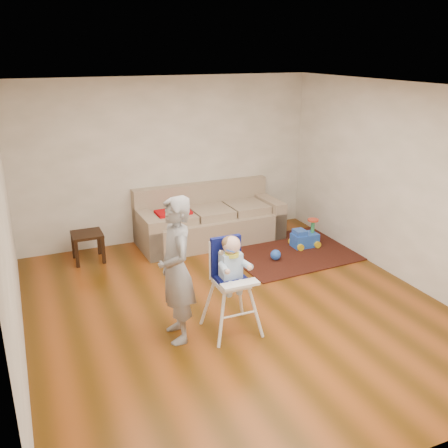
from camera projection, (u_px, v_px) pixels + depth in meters
name	position (u px, v px, depth m)	size (l,w,h in m)	color
ground	(236.00, 308.00, 6.30)	(5.50, 5.50, 0.00)	#4E2D09
room_envelope	(220.00, 154.00, 6.13)	(5.04, 5.52, 2.72)	beige
sofa	(210.00, 215.00, 8.34)	(2.44, 1.05, 0.93)	gray
side_table	(88.00, 247.00, 7.64)	(0.45, 0.45, 0.45)	black
area_rug	(295.00, 251.00, 8.06)	(2.15, 1.61, 0.02)	black
ride_on_toy	(305.00, 233.00, 8.15)	(0.42, 0.30, 0.46)	blue
toy_ball	(276.00, 255.00, 7.67)	(0.16, 0.16, 0.16)	blue
high_chair	(231.00, 286.00, 5.62)	(0.55, 0.55, 1.18)	white
adult	(176.00, 270.00, 5.41)	(0.61, 0.40, 1.66)	gray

